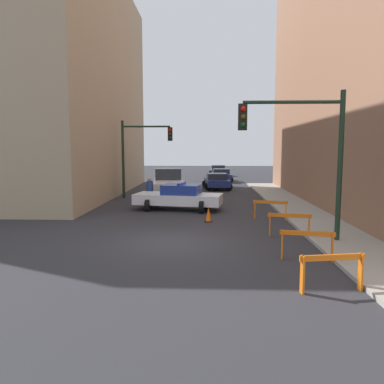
{
  "coord_description": "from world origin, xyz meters",
  "views": [
    {
      "loc": [
        1.28,
        -13.05,
        3.34
      ],
      "look_at": [
        0.5,
        6.23,
        1.09
      ],
      "focal_mm": 35.0,
      "sensor_mm": 36.0,
      "label": 1
    }
  ],
  "objects_px": {
    "barrier_mid": "(307,240)",
    "barrier_back": "(289,221)",
    "police_car": "(179,197)",
    "white_truck": "(168,183)",
    "pedestrian_crossing": "(150,191)",
    "barrier_corner": "(270,207)",
    "traffic_light_far": "(139,148)",
    "parked_car_mid": "(221,175)",
    "traffic_light_near": "(307,143)",
    "parked_car_near": "(217,181)",
    "parked_car_far": "(218,170)",
    "traffic_cone": "(208,215)",
    "barrier_front": "(332,266)"
  },
  "relations": [
    {
      "from": "barrier_mid",
      "to": "barrier_back",
      "type": "relative_size",
      "value": 1.0
    },
    {
      "from": "police_car",
      "to": "white_truck",
      "type": "height_order",
      "value": "white_truck"
    },
    {
      "from": "police_car",
      "to": "barrier_mid",
      "type": "height_order",
      "value": "police_car"
    },
    {
      "from": "pedestrian_crossing",
      "to": "barrier_corner",
      "type": "relative_size",
      "value": 1.05
    },
    {
      "from": "traffic_light_far",
      "to": "parked_car_mid",
      "type": "height_order",
      "value": "traffic_light_far"
    },
    {
      "from": "traffic_light_near",
      "to": "pedestrian_crossing",
      "type": "xyz_separation_m",
      "value": [
        -6.85,
        8.7,
        -2.67
      ]
    },
    {
      "from": "white_truck",
      "to": "barrier_back",
      "type": "relative_size",
      "value": 3.54
    },
    {
      "from": "traffic_light_near",
      "to": "parked_car_near",
      "type": "bearing_deg",
      "value": 98.47
    },
    {
      "from": "police_car",
      "to": "parked_car_mid",
      "type": "height_order",
      "value": "police_car"
    },
    {
      "from": "parked_car_far",
      "to": "barrier_mid",
      "type": "relative_size",
      "value": 2.72
    },
    {
      "from": "white_truck",
      "to": "parked_car_near",
      "type": "xyz_separation_m",
      "value": [
        3.56,
        4.59,
        -0.23
      ]
    },
    {
      "from": "traffic_light_near",
      "to": "traffic_cone",
      "type": "height_order",
      "value": "traffic_light_near"
    },
    {
      "from": "police_car",
      "to": "parked_car_near",
      "type": "relative_size",
      "value": 1.11
    },
    {
      "from": "parked_car_far",
      "to": "barrier_back",
      "type": "bearing_deg",
      "value": -86.99
    },
    {
      "from": "traffic_light_far",
      "to": "police_car",
      "type": "distance_m",
      "value": 6.37
    },
    {
      "from": "pedestrian_crossing",
      "to": "traffic_light_far",
      "type": "bearing_deg",
      "value": -133.89
    },
    {
      "from": "traffic_light_far",
      "to": "police_car",
      "type": "height_order",
      "value": "traffic_light_far"
    },
    {
      "from": "pedestrian_crossing",
      "to": "barrier_back",
      "type": "relative_size",
      "value": 1.05
    },
    {
      "from": "police_car",
      "to": "pedestrian_crossing",
      "type": "relative_size",
      "value": 2.98
    },
    {
      "from": "parked_car_mid",
      "to": "barrier_front",
      "type": "distance_m",
      "value": 29.46
    },
    {
      "from": "pedestrian_crossing",
      "to": "barrier_front",
      "type": "relative_size",
      "value": 1.05
    },
    {
      "from": "parked_car_near",
      "to": "barrier_mid",
      "type": "relative_size",
      "value": 2.8
    },
    {
      "from": "barrier_corner",
      "to": "barrier_front",
      "type": "bearing_deg",
      "value": -90.42
    },
    {
      "from": "traffic_light_near",
      "to": "barrier_front",
      "type": "relative_size",
      "value": 3.28
    },
    {
      "from": "police_car",
      "to": "barrier_mid",
      "type": "distance_m",
      "value": 10.22
    },
    {
      "from": "white_truck",
      "to": "parked_car_near",
      "type": "bearing_deg",
      "value": 45.53
    },
    {
      "from": "parked_car_near",
      "to": "police_car",
      "type": "bearing_deg",
      "value": -106.68
    },
    {
      "from": "white_truck",
      "to": "parked_car_far",
      "type": "distance_m",
      "value": 20.1
    },
    {
      "from": "police_car",
      "to": "barrier_corner",
      "type": "relative_size",
      "value": 3.13
    },
    {
      "from": "traffic_light_near",
      "to": "parked_car_far",
      "type": "distance_m",
      "value": 33.08
    },
    {
      "from": "barrier_front",
      "to": "barrier_mid",
      "type": "bearing_deg",
      "value": 88.33
    },
    {
      "from": "white_truck",
      "to": "barrier_front",
      "type": "xyz_separation_m",
      "value": [
        5.68,
        -17.87,
        -0.29
      ]
    },
    {
      "from": "parked_car_near",
      "to": "barrier_front",
      "type": "xyz_separation_m",
      "value": [
        2.12,
        -22.46,
        -0.06
      ]
    },
    {
      "from": "barrier_front",
      "to": "barrier_corner",
      "type": "xyz_separation_m",
      "value": [
        0.07,
        8.98,
        0.0
      ]
    },
    {
      "from": "parked_car_far",
      "to": "barrier_mid",
      "type": "height_order",
      "value": "parked_car_far"
    },
    {
      "from": "white_truck",
      "to": "pedestrian_crossing",
      "type": "distance_m",
      "value": 4.56
    },
    {
      "from": "traffic_light_near",
      "to": "barrier_front",
      "type": "bearing_deg",
      "value": -96.54
    },
    {
      "from": "traffic_cone",
      "to": "pedestrian_crossing",
      "type": "bearing_deg",
      "value": 124.94
    },
    {
      "from": "traffic_light_near",
      "to": "barrier_back",
      "type": "distance_m",
      "value": 3.05
    },
    {
      "from": "parked_car_far",
      "to": "white_truck",
      "type": "bearing_deg",
      "value": -101.93
    },
    {
      "from": "parked_car_near",
      "to": "traffic_cone",
      "type": "xyz_separation_m",
      "value": [
        -0.73,
        -14.09,
        -0.36
      ]
    },
    {
      "from": "traffic_light_near",
      "to": "traffic_light_far",
      "type": "height_order",
      "value": "traffic_light_near"
    },
    {
      "from": "parked_car_near",
      "to": "barrier_corner",
      "type": "xyz_separation_m",
      "value": [
        2.18,
        -13.49,
        -0.06
      ]
    },
    {
      "from": "barrier_front",
      "to": "barrier_corner",
      "type": "bearing_deg",
      "value": 89.58
    },
    {
      "from": "parked_car_far",
      "to": "barrier_corner",
      "type": "xyz_separation_m",
      "value": [
        1.64,
        -28.57,
        -0.06
      ]
    },
    {
      "from": "white_truck",
      "to": "parked_car_near",
      "type": "distance_m",
      "value": 5.81
    },
    {
      "from": "police_car",
      "to": "traffic_light_far",
      "type": "bearing_deg",
      "value": 41.34
    },
    {
      "from": "parked_car_near",
      "to": "barrier_front",
      "type": "distance_m",
      "value": 22.56
    },
    {
      "from": "barrier_corner",
      "to": "parked_car_mid",
      "type": "bearing_deg",
      "value": 94.35
    },
    {
      "from": "barrier_back",
      "to": "traffic_light_far",
      "type": "bearing_deg",
      "value": 124.82
    }
  ]
}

